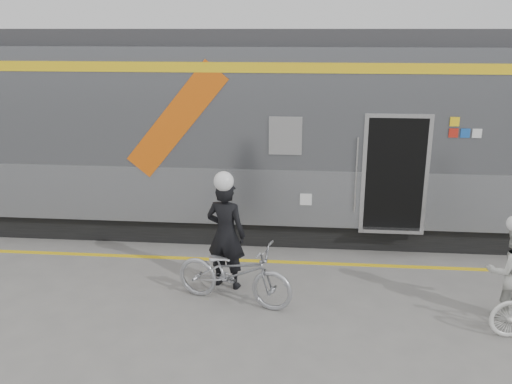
# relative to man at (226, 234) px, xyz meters

# --- Properties ---
(ground) EXTENTS (90.00, 90.00, 0.00)m
(ground) POSITION_rel_man_xyz_m (1.20, -1.13, -0.91)
(ground) COLOR slate
(ground) RESTS_ON ground
(train) EXTENTS (24.00, 3.17, 4.10)m
(train) POSITION_rel_man_xyz_m (0.69, 3.07, 1.14)
(train) COLOR black
(train) RESTS_ON ground
(safety_strip) EXTENTS (24.00, 0.12, 0.01)m
(safety_strip) POSITION_rel_man_xyz_m (1.20, 1.02, -0.91)
(safety_strip) COLOR yellow
(safety_strip) RESTS_ON ground
(man) EXTENTS (0.76, 0.61, 1.82)m
(man) POSITION_rel_man_xyz_m (0.00, 0.00, 0.00)
(man) COLOR black
(man) RESTS_ON ground
(bicycle_left) EXTENTS (2.02, 1.18, 1.00)m
(bicycle_left) POSITION_rel_man_xyz_m (0.20, -0.55, -0.41)
(bicycle_left) COLOR #A5A7AD
(bicycle_left) RESTS_ON ground
(woman) EXTENTS (0.73, 0.59, 1.46)m
(woman) POSITION_rel_man_xyz_m (4.26, -0.64, -0.18)
(woman) COLOR beige
(woman) RESTS_ON ground
(helmet_man) EXTENTS (0.32, 0.32, 0.32)m
(helmet_man) POSITION_rel_man_xyz_m (0.00, 0.00, 1.07)
(helmet_man) COLOR white
(helmet_man) RESTS_ON man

